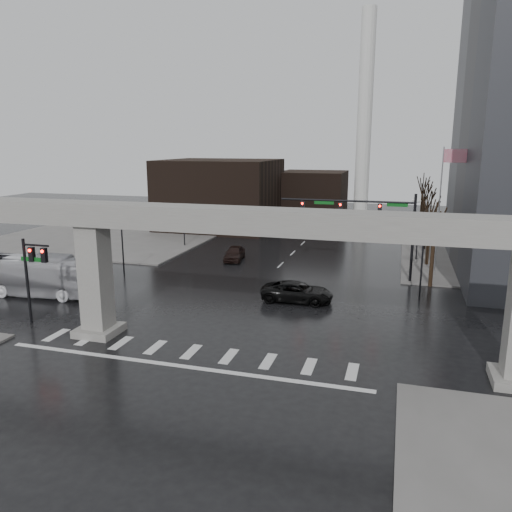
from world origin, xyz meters
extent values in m
plane|color=black|center=(0.00, 0.00, 0.00)|extent=(160.00, 160.00, 0.00)
cube|color=slate|center=(-26.00, 36.00, 0.07)|extent=(28.00, 36.00, 0.15)
cube|color=gray|center=(0.00, 0.00, 8.00)|extent=(48.00, 2.20, 1.40)
cube|color=gray|center=(-7.00, 0.00, 3.65)|extent=(1.60, 1.60, 7.30)
cube|color=gray|center=(-7.00, 0.00, 0.25)|extent=(2.60, 2.60, 0.50)
cube|color=black|center=(-14.00, 42.00, 5.00)|extent=(16.00, 14.00, 10.00)
cube|color=black|center=(-2.00, 52.00, 4.00)|extent=(10.00, 10.00, 8.00)
cylinder|color=silver|center=(6.00, 46.00, 15.00)|extent=(2.00, 2.00, 30.00)
cylinder|color=gray|center=(6.00, 46.00, 0.60)|extent=(3.60, 3.60, 1.20)
cylinder|color=black|center=(12.80, 18.80, 4.00)|extent=(0.24, 0.24, 8.00)
cylinder|color=black|center=(6.80, 18.80, 7.20)|extent=(12.00, 0.18, 0.18)
cube|color=black|center=(9.80, 18.80, 6.55)|extent=(0.35, 0.30, 1.00)
cube|color=black|center=(6.30, 18.80, 6.55)|extent=(0.35, 0.30, 1.00)
cube|color=black|center=(2.80, 18.80, 6.55)|extent=(0.35, 0.30, 1.00)
sphere|color=#FF0C05|center=(9.80, 18.62, 6.85)|extent=(0.20, 0.20, 0.20)
cube|color=#0C5818|center=(11.30, 18.80, 7.00)|extent=(1.80, 0.05, 0.35)
cube|color=#0C5818|center=(4.80, 18.80, 7.00)|extent=(1.80, 0.05, 0.35)
cylinder|color=black|center=(-12.80, 0.50, 3.00)|extent=(0.20, 0.20, 6.00)
cylinder|color=black|center=(-11.80, 0.50, 5.60)|extent=(2.00, 0.14, 0.14)
cube|color=black|center=(-12.20, 0.50, 4.95)|extent=(0.35, 0.30, 1.00)
cube|color=black|center=(-11.20, 0.50, 4.95)|extent=(0.35, 0.30, 1.00)
cube|color=#0C5818|center=(-12.30, 0.50, 4.60)|extent=(1.60, 0.05, 0.30)
cylinder|color=silver|center=(15.00, 22.00, 6.00)|extent=(0.12, 0.12, 12.00)
cube|color=red|center=(16.00, 22.00, 11.20)|extent=(2.00, 0.03, 1.20)
cylinder|color=black|center=(13.50, 14.00, 2.40)|extent=(0.14, 0.14, 4.80)
cube|color=black|center=(13.50, 14.00, 4.75)|extent=(0.90, 0.06, 0.06)
sphere|color=silver|center=(13.05, 14.00, 4.95)|extent=(0.32, 0.32, 0.32)
sphere|color=silver|center=(13.95, 14.00, 4.95)|extent=(0.32, 0.32, 0.32)
cylinder|color=black|center=(13.50, 28.00, 2.40)|extent=(0.14, 0.14, 4.80)
cube|color=black|center=(13.50, 28.00, 4.75)|extent=(0.90, 0.06, 0.06)
sphere|color=silver|center=(13.05, 28.00, 4.95)|extent=(0.32, 0.32, 0.32)
sphere|color=silver|center=(13.95, 28.00, 4.95)|extent=(0.32, 0.32, 0.32)
cylinder|color=black|center=(13.50, 42.00, 2.40)|extent=(0.14, 0.14, 4.80)
cube|color=black|center=(13.50, 42.00, 4.75)|extent=(0.90, 0.06, 0.06)
sphere|color=silver|center=(13.05, 42.00, 4.95)|extent=(0.32, 0.32, 0.32)
sphere|color=silver|center=(13.95, 42.00, 4.95)|extent=(0.32, 0.32, 0.32)
cylinder|color=black|center=(-13.50, 14.00, 2.40)|extent=(0.14, 0.14, 4.80)
cube|color=black|center=(-13.50, 14.00, 4.75)|extent=(0.90, 0.06, 0.06)
sphere|color=silver|center=(-13.95, 14.00, 4.95)|extent=(0.32, 0.32, 0.32)
sphere|color=silver|center=(-13.05, 14.00, 4.95)|extent=(0.32, 0.32, 0.32)
cylinder|color=black|center=(-13.50, 28.00, 2.40)|extent=(0.14, 0.14, 4.80)
cube|color=black|center=(-13.50, 28.00, 4.75)|extent=(0.90, 0.06, 0.06)
sphere|color=silver|center=(-13.95, 28.00, 4.95)|extent=(0.32, 0.32, 0.32)
sphere|color=silver|center=(-13.05, 28.00, 4.95)|extent=(0.32, 0.32, 0.32)
cylinder|color=black|center=(-13.50, 42.00, 2.40)|extent=(0.14, 0.14, 4.80)
cube|color=black|center=(-13.50, 42.00, 4.75)|extent=(0.90, 0.06, 0.06)
sphere|color=silver|center=(-13.95, 42.00, 4.95)|extent=(0.32, 0.32, 0.32)
sphere|color=silver|center=(-13.05, 42.00, 4.95)|extent=(0.32, 0.32, 0.32)
cylinder|color=black|center=(14.50, 18.00, 2.27)|extent=(0.34, 0.34, 4.55)
cylinder|color=black|center=(14.50, 18.00, 6.01)|extent=(0.12, 1.52, 2.98)
cylinder|color=black|center=(15.00, 18.25, 5.78)|extent=(0.83, 1.14, 2.51)
cylinder|color=black|center=(14.50, 26.00, 2.33)|extent=(0.34, 0.34, 4.66)
cylinder|color=black|center=(14.50, 26.00, 6.15)|extent=(0.12, 1.55, 3.05)
cylinder|color=black|center=(15.00, 26.25, 5.91)|extent=(0.85, 1.16, 2.57)
cylinder|color=black|center=(14.50, 34.00, 2.38)|extent=(0.34, 0.34, 4.76)
cylinder|color=black|center=(14.50, 34.00, 6.29)|extent=(0.12, 1.59, 3.11)
cylinder|color=black|center=(15.00, 34.25, 6.05)|extent=(0.86, 1.18, 2.62)
cylinder|color=black|center=(14.50, 42.00, 2.43)|extent=(0.34, 0.34, 4.87)
cylinder|color=black|center=(14.50, 42.00, 6.43)|extent=(0.12, 1.62, 3.18)
cylinder|color=black|center=(15.00, 42.25, 6.18)|extent=(0.88, 1.20, 2.68)
cylinder|color=black|center=(14.50, 50.00, 2.48)|extent=(0.34, 0.34, 4.97)
cylinder|color=black|center=(14.50, 50.00, 6.57)|extent=(0.12, 1.65, 3.25)
cylinder|color=black|center=(15.00, 50.25, 6.31)|extent=(0.89, 1.23, 2.74)
imported|color=black|center=(4.12, 10.46, 0.79)|extent=(5.74, 2.77, 1.57)
imported|color=silver|center=(-16.86, 6.08, 1.69)|extent=(12.30, 3.61, 3.38)
imported|color=black|center=(-5.25, 22.63, 0.77)|extent=(2.47, 4.73, 1.54)
camera|label=1|loc=(11.63, -26.85, 12.27)|focal=35.00mm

